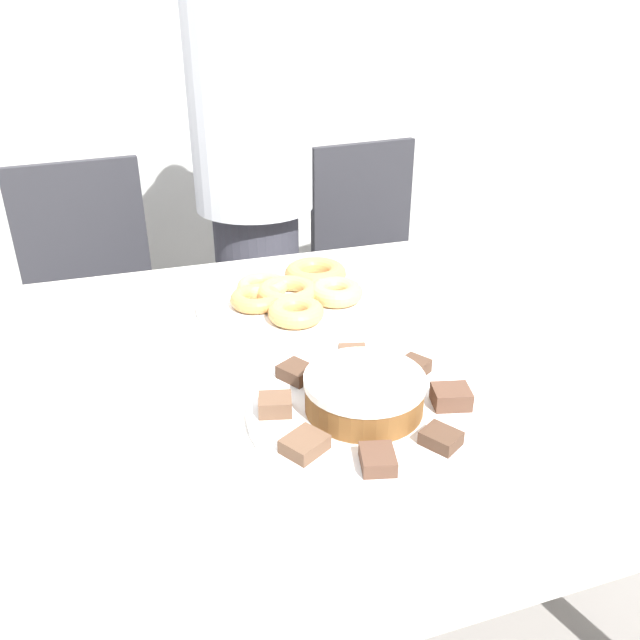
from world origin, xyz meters
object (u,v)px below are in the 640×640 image
Objects in this scene: person_standing at (254,191)px; napkin at (50,426)px; office_chair_left at (101,320)px; office_chair_right at (381,283)px; plate_cake at (364,411)px; plate_donuts at (288,302)px; frosted_cake at (364,392)px.

napkin is at bearing -118.77° from person_standing.
person_standing reaches higher than office_chair_left.
napkin is (-0.98, -1.05, 0.33)m from office_chair_right.
plate_cake is 0.41m from plate_donuts.
plate_donuts is at bearing -134.40° from office_chair_right.
plate_donuts is at bearing 34.17° from napkin.
person_standing is 8.58× the size of frosted_cake.
plate_cake reaches higher than napkin.
napkin is at bearing -99.75° from office_chair_left.
office_chair_right is (0.47, 0.11, -0.40)m from person_standing.
office_chair_left is at bearing 118.46° from plate_donuts.
frosted_cake is (0.41, -1.16, 0.37)m from office_chair_left.
office_chair_left is 4.87× the size of frosted_cake.
plate_cake is at bearing -13.87° from napkin.
plate_cake is (-0.07, -1.05, -0.06)m from person_standing.
frosted_cake is 0.46m from napkin.
person_standing is at bearing 86.04° from plate_cake.
plate_donuts is at bearing 90.51° from frosted_cake.
office_chair_right reaches higher than plate_donuts.
office_chair_left is 1.27m from plate_cake.
office_chair_left reaches higher than plate_donuts.
frosted_cake is at bearing -13.87° from napkin.
person_standing is 0.64m from office_chair_left.
office_chair_left is 0.95m from office_chair_right.
person_standing reaches higher than plate_donuts.
person_standing is 10.81× the size of napkin.
office_chair_left reaches higher than plate_cake.
plate_cake is 0.03m from frosted_cake.
office_chair_left is 0.92m from plate_donuts.
plate_donuts is (-0.00, 0.41, 0.00)m from plate_cake.
office_chair_left is 1.10m from napkin.
office_chair_left is at bearing 109.53° from plate_cake.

